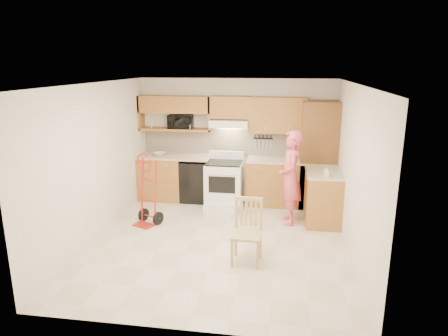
% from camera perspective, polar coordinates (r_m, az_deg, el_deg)
% --- Properties ---
extents(floor, '(4.00, 4.50, 0.02)m').
position_cam_1_polar(floor, '(6.59, -0.66, -10.49)').
color(floor, beige).
rests_on(floor, ground).
extents(ceiling, '(4.00, 4.50, 0.02)m').
position_cam_1_polar(ceiling, '(5.97, -0.73, 11.97)').
color(ceiling, white).
rests_on(ceiling, ground).
extents(wall_back, '(4.00, 0.02, 2.50)m').
position_cam_1_polar(wall_back, '(8.35, 1.80, 4.03)').
color(wall_back, beige).
rests_on(wall_back, ground).
extents(wall_front, '(4.00, 0.02, 2.50)m').
position_cam_1_polar(wall_front, '(4.06, -5.86, -7.77)').
color(wall_front, beige).
rests_on(wall_front, ground).
extents(wall_left, '(0.02, 4.50, 2.50)m').
position_cam_1_polar(wall_left, '(6.77, -17.73, 0.81)').
color(wall_left, beige).
rests_on(wall_left, ground).
extents(wall_right, '(0.02, 4.50, 2.50)m').
position_cam_1_polar(wall_right, '(6.17, 18.05, -0.52)').
color(wall_right, beige).
rests_on(wall_right, ground).
extents(backsplash, '(3.92, 0.03, 0.55)m').
position_cam_1_polar(backsplash, '(8.33, 1.78, 3.66)').
color(backsplash, beige).
rests_on(backsplash, wall_back).
extents(lower_cab_left, '(0.90, 0.60, 0.90)m').
position_cam_1_polar(lower_cab_left, '(8.55, -8.86, -1.38)').
color(lower_cab_left, '#AE7D3E').
rests_on(lower_cab_left, ground).
extents(dishwasher, '(0.60, 0.60, 0.85)m').
position_cam_1_polar(dishwasher, '(8.37, -3.94, -1.77)').
color(dishwasher, black).
rests_on(dishwasher, ground).
extents(lower_cab_right, '(1.14, 0.60, 0.90)m').
position_cam_1_polar(lower_cab_right, '(8.18, 7.28, -2.07)').
color(lower_cab_right, '#AE7D3E').
rests_on(lower_cab_right, ground).
extents(countertop_left, '(1.50, 0.63, 0.04)m').
position_cam_1_polar(countertop_left, '(8.35, -7.02, 1.63)').
color(countertop_left, '#C5B78E').
rests_on(countertop_left, lower_cab_left).
extents(countertop_right, '(1.14, 0.63, 0.04)m').
position_cam_1_polar(countertop_right, '(8.06, 7.39, 1.13)').
color(countertop_right, '#C5B78E').
rests_on(countertop_right, lower_cab_right).
extents(cab_return_right, '(0.60, 1.00, 0.90)m').
position_cam_1_polar(cab_return_right, '(7.45, 13.84, -4.08)').
color(cab_return_right, '#AE7D3E').
rests_on(cab_return_right, ground).
extents(countertop_return, '(0.63, 1.00, 0.04)m').
position_cam_1_polar(countertop_return, '(7.32, 14.06, -0.59)').
color(countertop_return, '#C5B78E').
rests_on(countertop_return, cab_return_right).
extents(pantry_tall, '(0.70, 0.60, 2.10)m').
position_cam_1_polar(pantry_tall, '(8.06, 13.26, 1.80)').
color(pantry_tall, brown).
rests_on(pantry_tall, ground).
extents(upper_cab_left, '(1.50, 0.33, 0.34)m').
position_cam_1_polar(upper_cab_left, '(8.31, -7.00, 8.97)').
color(upper_cab_left, '#AE7D3E').
rests_on(upper_cab_left, wall_back).
extents(upper_shelf_mw, '(1.50, 0.33, 0.04)m').
position_cam_1_polar(upper_shelf_mw, '(8.38, -6.89, 5.50)').
color(upper_shelf_mw, '#AE7D3E').
rests_on(upper_shelf_mw, wall_back).
extents(upper_cab_center, '(0.76, 0.33, 0.44)m').
position_cam_1_polar(upper_cab_center, '(8.09, 0.84, 8.64)').
color(upper_cab_center, '#AE7D3E').
rests_on(upper_cab_center, wall_back).
extents(upper_cab_right, '(1.14, 0.33, 0.70)m').
position_cam_1_polar(upper_cab_right, '(8.03, 7.62, 7.47)').
color(upper_cab_right, '#AE7D3E').
rests_on(upper_cab_right, wall_back).
extents(range_hood, '(0.76, 0.46, 0.14)m').
position_cam_1_polar(range_hood, '(8.06, 0.77, 6.40)').
color(range_hood, white).
rests_on(range_hood, wall_back).
extents(knife_strip, '(0.40, 0.05, 0.29)m').
position_cam_1_polar(knife_strip, '(8.25, 5.56, 3.77)').
color(knife_strip, black).
rests_on(knife_strip, backsplash).
extents(microwave, '(0.52, 0.37, 0.28)m').
position_cam_1_polar(microwave, '(8.32, -6.19, 6.57)').
color(microwave, black).
rests_on(microwave, upper_shelf_mw).
extents(range, '(0.72, 0.95, 1.06)m').
position_cam_1_polar(range, '(7.96, -0.04, -1.83)').
color(range, white).
rests_on(range, ground).
extents(person, '(0.46, 0.65, 1.68)m').
position_cam_1_polar(person, '(7.14, 9.39, -1.38)').
color(person, '#DD505D').
rests_on(person, ground).
extents(hand_truck, '(0.59, 0.57, 1.18)m').
position_cam_1_polar(hand_truck, '(7.17, -11.04, -3.48)').
color(hand_truck, '#B02618').
rests_on(hand_truck, ground).
extents(dining_chair, '(0.44, 0.47, 0.93)m').
position_cam_1_polar(dining_chair, '(5.77, 3.25, -9.13)').
color(dining_chair, tan).
rests_on(dining_chair, ground).
extents(soap_bottle, '(0.08, 0.08, 0.17)m').
position_cam_1_polar(soap_bottle, '(6.95, 14.37, -0.51)').
color(soap_bottle, white).
rests_on(soap_bottle, countertop_return).
extents(bowl, '(0.24, 0.24, 0.06)m').
position_cam_1_polar(bowl, '(8.43, -9.12, 2.01)').
color(bowl, white).
rests_on(bowl, countertop_left).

